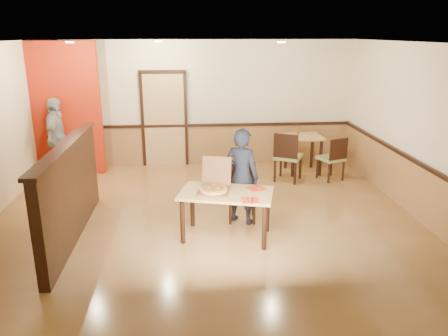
% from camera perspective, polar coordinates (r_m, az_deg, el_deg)
% --- Properties ---
extents(floor, '(7.00, 7.00, 0.00)m').
position_cam_1_polar(floor, '(7.00, -2.20, -7.61)').
color(floor, '#B88247').
rests_on(floor, ground).
extents(ceiling, '(7.00, 7.00, 0.00)m').
position_cam_1_polar(ceiling, '(6.35, -2.50, 15.97)').
color(ceiling, black).
rests_on(ceiling, wall_back).
extents(wall_back, '(7.00, 0.00, 7.00)m').
position_cam_1_polar(wall_back, '(9.96, -3.22, 8.36)').
color(wall_back, '#FFEDC7').
rests_on(wall_back, floor).
extents(wall_right, '(0.00, 7.00, 7.00)m').
position_cam_1_polar(wall_right, '(7.53, 25.39, 3.77)').
color(wall_right, '#FFEDC7').
rests_on(wall_right, floor).
extents(wainscot_back, '(7.00, 0.04, 0.90)m').
position_cam_1_polar(wainscot_back, '(10.13, -3.12, 3.01)').
color(wainscot_back, olive).
rests_on(wainscot_back, floor).
extents(chair_rail_back, '(7.00, 0.06, 0.06)m').
position_cam_1_polar(chair_rail_back, '(10.00, -3.16, 5.60)').
color(chair_rail_back, black).
rests_on(chair_rail_back, wall_back).
extents(wainscot_right, '(0.04, 7.00, 0.90)m').
position_cam_1_polar(wainscot_right, '(7.77, 24.31, -3.04)').
color(wainscot_right, olive).
rests_on(wainscot_right, floor).
extents(chair_rail_right, '(0.06, 7.00, 0.06)m').
position_cam_1_polar(chair_rail_right, '(7.62, 24.61, 0.27)').
color(chair_rail_right, black).
rests_on(chair_rail_right, wall_right).
extents(back_door, '(0.90, 0.06, 2.10)m').
position_cam_1_polar(back_door, '(10.00, -7.79, 6.22)').
color(back_door, tan).
rests_on(back_door, wall_back).
extents(booth_partition, '(0.20, 3.10, 1.44)m').
position_cam_1_polar(booth_partition, '(6.76, -19.41, -2.82)').
color(booth_partition, black).
rests_on(booth_partition, floor).
extents(red_accent_panel, '(1.60, 0.20, 2.78)m').
position_cam_1_polar(red_accent_panel, '(9.83, -20.42, 7.18)').
color(red_accent_panel, '#B1220C').
rests_on(red_accent_panel, floor).
extents(spot_a, '(0.14, 0.14, 0.02)m').
position_cam_1_polar(spot_a, '(8.40, -19.52, 15.23)').
color(spot_a, '#FFECB2').
rests_on(spot_a, ceiling).
extents(spot_b, '(0.14, 0.14, 0.02)m').
position_cam_1_polar(spot_b, '(8.86, -8.57, 16.05)').
color(spot_b, '#FFECB2').
rests_on(spot_b, ceiling).
extents(spot_c, '(0.14, 0.14, 0.02)m').
position_cam_1_polar(spot_c, '(8.02, 7.50, 15.98)').
color(spot_c, '#FFECB2').
rests_on(spot_c, ceiling).
extents(main_table, '(1.49, 1.07, 0.72)m').
position_cam_1_polar(main_table, '(6.41, 0.30, -4.05)').
color(main_table, tan).
rests_on(main_table, floor).
extents(diner_chair, '(0.50, 0.50, 0.93)m').
position_cam_1_polar(diner_chair, '(7.12, 2.37, -2.73)').
color(diner_chair, olive).
rests_on(diner_chair, floor).
extents(side_chair_left, '(0.69, 0.69, 1.03)m').
position_cam_1_polar(side_chair_left, '(8.95, 8.28, 1.69)').
color(side_chair_left, olive).
rests_on(side_chair_left, floor).
extents(side_chair_right, '(0.59, 0.59, 0.92)m').
position_cam_1_polar(side_chair_right, '(9.23, 14.09, 1.42)').
color(side_chair_right, olive).
rests_on(side_chair_right, floor).
extents(side_table, '(0.79, 0.79, 0.82)m').
position_cam_1_polar(side_table, '(9.63, 10.32, 3.13)').
color(side_table, tan).
rests_on(side_table, floor).
extents(diner, '(0.68, 0.62, 1.55)m').
position_cam_1_polar(diner, '(6.89, 2.33, -1.09)').
color(diner, black).
rests_on(diner, floor).
extents(passerby, '(0.42, 0.99, 1.69)m').
position_cam_1_polar(passerby, '(9.70, -20.99, 3.63)').
color(passerby, '#9C9CA4').
rests_on(passerby, floor).
extents(pizza_box, '(0.55, 0.61, 0.46)m').
position_cam_1_polar(pizza_box, '(6.38, -1.30, -2.57)').
color(pizza_box, brown).
rests_on(pizza_box, main_table).
extents(pizza, '(0.44, 0.44, 0.03)m').
position_cam_1_polar(pizza, '(6.34, -1.38, -2.82)').
color(pizza, '#F3AC58').
rests_on(pizza, pizza_box).
extents(napkin_near, '(0.25, 0.25, 0.01)m').
position_cam_1_polar(napkin_near, '(6.07, 3.43, -4.24)').
color(napkin_near, red).
rests_on(napkin_near, main_table).
extents(napkin_far, '(0.31, 0.31, 0.01)m').
position_cam_1_polar(napkin_far, '(6.53, 4.26, -2.66)').
color(napkin_far, red).
rests_on(napkin_far, main_table).
extents(condiment, '(0.06, 0.06, 0.16)m').
position_cam_1_polar(condiment, '(9.64, 9.60, 4.78)').
color(condiment, brown).
rests_on(condiment, side_table).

